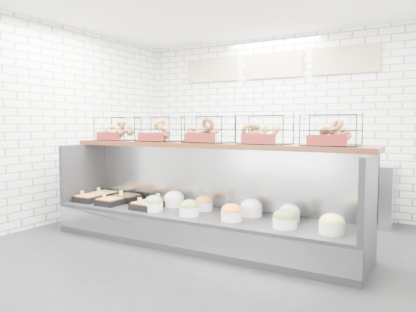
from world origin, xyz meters
The scene contains 5 objects.
ground centered at (0.00, 0.00, 0.00)m, with size 5.50×5.50×0.00m, color black.
room_shell centered at (0.00, 0.60, 2.06)m, with size 5.02×5.51×3.01m.
display_case centered at (-0.01, 0.34, 0.33)m, with size 4.00×0.90×1.20m.
bagel_shelf centered at (-0.01, 0.52, 1.38)m, with size 4.10×0.50×0.40m.
prep_counter centered at (0.00, 2.43, 0.47)m, with size 4.00×0.60×1.20m.
Camera 1 is at (2.59, -3.92, 1.49)m, focal length 35.00 mm.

